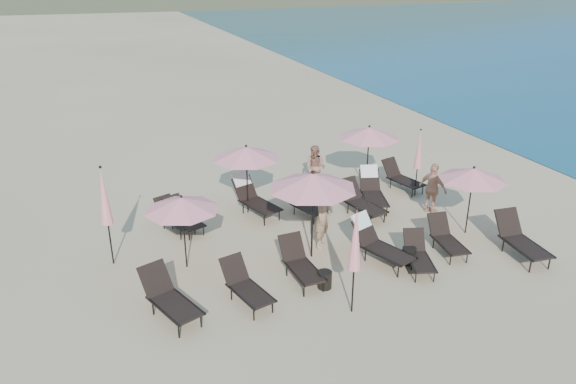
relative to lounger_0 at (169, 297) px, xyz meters
name	(u,v)px	position (x,y,z in m)	size (l,w,h in m)	color
ground	(381,273)	(5.41, -0.24, -0.48)	(800.00, 800.00, 0.00)	#D6BA8C
lounger_0	(169,297)	(0.00, 0.00, 0.00)	(1.24, 1.92, 1.03)	black
lounger_1	(246,285)	(1.78, -0.11, -0.05)	(0.97, 1.72, 0.93)	black
lounger_2	(300,263)	(3.37, 0.33, -0.03)	(0.68, 1.68, 0.96)	black
lounger_3	(378,242)	(5.66, 0.43, 0.06)	(1.22, 1.95, 1.15)	black
lounger_4	(418,254)	(6.43, -0.35, -0.08)	(1.02, 1.59, 0.86)	black
lounger_5	(520,239)	(9.38, -0.80, 0.01)	(0.90, 1.92, 1.07)	black
lounger_6	(174,216)	(0.99, 4.31, -0.07)	(1.05, 1.63, 0.88)	black
lounger_7	(183,216)	(1.22, 4.20, -0.07)	(1.04, 1.66, 0.89)	black
lounger_8	(253,197)	(3.54, 4.51, 0.08)	(1.19, 1.99, 1.17)	black
lounger_9	(305,203)	(4.98, 3.76, -0.08)	(0.99, 1.59, 0.86)	black
lounger_10	(372,189)	(7.35, 3.65, 0.06)	(1.17, 1.93, 1.13)	black
lounger_11	(402,177)	(8.98, 4.44, -0.04)	(0.99, 1.74, 0.94)	black
lounger_12	(361,201)	(6.62, 3.10, -0.01)	(0.97, 1.86, 1.02)	black
lounger_13	(446,238)	(7.66, 0.13, -0.07)	(0.81, 1.62, 0.89)	black
umbrella_open_0	(182,204)	(0.82, 1.99, 1.34)	(1.92, 1.92, 2.06)	black
umbrella_open_1	(313,181)	(4.10, 1.26, 1.73)	(2.33, 2.33, 2.51)	black
umbrella_open_2	(473,174)	(8.91, 0.83, 1.38)	(1.96, 1.96, 2.10)	black
umbrella_open_3	(246,153)	(3.39, 4.60, 1.52)	(2.11, 2.11, 2.27)	black
umbrella_open_4	(369,133)	(7.90, 4.99, 1.54)	(2.12, 2.12, 2.28)	black
umbrella_closed_0	(355,240)	(3.91, -1.43, 1.38)	(0.31, 0.31, 2.67)	black
umbrella_closed_1	(419,150)	(9.09, 3.74, 1.17)	(0.28, 0.28, 2.37)	black
umbrella_closed_2	(104,197)	(-0.95, 2.90, 1.45)	(0.33, 0.33, 2.78)	black
side_table_0	(325,280)	(3.76, -0.29, -0.26)	(0.35, 0.35, 0.45)	black
side_table_1	(409,256)	(6.35, -0.05, -0.25)	(0.37, 0.37, 0.46)	black
beachgoer_a	(323,217)	(4.62, 1.69, 0.41)	(0.65, 0.43, 1.80)	#9D7855
beachgoer_b	(315,167)	(6.21, 5.62, 0.29)	(0.76, 0.59, 1.56)	#A26953
beachgoer_c	(433,189)	(8.78, 2.40, 0.34)	(0.97, 0.40, 1.65)	tan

